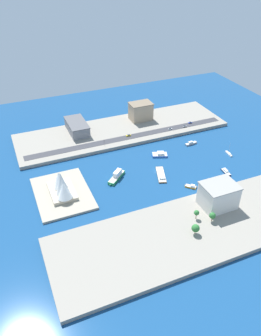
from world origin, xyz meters
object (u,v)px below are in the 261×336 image
(water_taxi_orange, at_px, (191,186))
(hatchback_blue, at_px, (190,123))
(ferry_green_doubledeck, at_px, (117,176))
(apartment_midrise_tan, at_px, (141,111))
(opera_landmark, at_px, (62,185))
(taxi_yellow_cab, at_px, (128,135))
(yacht_sleek_gray, at_px, (191,143))
(patrol_launch_navy, at_px, (226,172))
(sedan_silver, at_px, (185,126))
(warehouse_low_gray, at_px, (77,127))
(catamaran_blue, at_px, (160,154))
(barge_flat_brown, at_px, (161,175))
(traffic_light_waterfront, at_px, (104,142))
(hotel_broad_white, at_px, (218,195))
(van_white, at_px, (170,129))
(sailboat_small_white, at_px, (229,154))

(water_taxi_orange, bearing_deg, hatchback_blue, -30.85)
(ferry_green_doubledeck, xyz_separation_m, apartment_midrise_tan, (97.88, -68.56, 11.34))
(opera_landmark, bearing_deg, taxi_yellow_cab, -52.46)
(yacht_sleek_gray, height_order, opera_landmark, opera_landmark)
(patrol_launch_navy, relative_size, sedan_silver, 2.95)
(apartment_midrise_tan, bearing_deg, yacht_sleek_gray, -158.38)
(warehouse_low_gray, relative_size, sedan_silver, 8.81)
(apartment_midrise_tan, height_order, sedan_silver, apartment_midrise_tan)
(catamaran_blue, relative_size, taxi_yellow_cab, 3.39)
(patrol_launch_navy, bearing_deg, catamaran_blue, 40.44)
(barge_flat_brown, height_order, hatchback_blue, hatchback_blue)
(barge_flat_brown, height_order, traffic_light_waterfront, traffic_light_waterfront)
(yacht_sleek_gray, xyz_separation_m, water_taxi_orange, (-65.66, 40.35, -0.20))
(apartment_midrise_tan, height_order, taxi_yellow_cab, apartment_midrise_tan)
(water_taxi_orange, height_order, sedan_silver, sedan_silver)
(catamaran_blue, xyz_separation_m, hotel_broad_white, (-90.83, -5.38, 12.40))
(sedan_silver, xyz_separation_m, opera_landmark, (-64.17, 158.79, 6.24))
(van_white, bearing_deg, yacht_sleek_gray, -166.41)
(yacht_sleek_gray, xyz_separation_m, ferry_green_doubledeck, (-27.17, 96.59, 1.32))
(van_white, height_order, hatchback_blue, hatchback_blue)
(water_taxi_orange, distance_m, apartment_midrise_tan, 137.53)
(water_taxi_orange, bearing_deg, apartment_midrise_tan, -5.16)
(opera_landmark, bearing_deg, warehouse_low_gray, -22.13)
(apartment_midrise_tan, bearing_deg, taxi_yellow_cab, 138.26)
(hatchback_blue, bearing_deg, yacht_sleek_gray, 150.43)
(ferry_green_doubledeck, bearing_deg, hotel_broad_white, -139.72)
(barge_flat_brown, relative_size, traffic_light_waterfront, 4.08)
(apartment_midrise_tan, bearing_deg, traffic_light_waterfront, 124.42)
(warehouse_low_gray, bearing_deg, opera_landmark, 157.87)
(hatchback_blue, bearing_deg, ferry_green_doubledeck, 118.86)
(yacht_sleek_gray, distance_m, ferry_green_doubledeck, 100.35)
(catamaran_blue, xyz_separation_m, yacht_sleek_gray, (7.42, -41.73, -0.22))
(water_taxi_orange, distance_m, opera_landmark, 113.38)
(yacht_sleek_gray, bearing_deg, hotel_broad_white, 159.70)
(hotel_broad_white, bearing_deg, traffic_light_waterfront, 22.47)
(sailboat_small_white, relative_size, warehouse_low_gray, 0.33)
(taxi_yellow_cab, distance_m, traffic_light_waterfront, 32.51)
(taxi_yellow_cab, xyz_separation_m, hatchback_blue, (0.52, -79.26, -0.04))
(sailboat_small_white, distance_m, barge_flat_brown, 81.85)
(barge_flat_brown, bearing_deg, warehouse_low_gray, 24.75)
(patrol_launch_navy, xyz_separation_m, hatchback_blue, (96.86, -19.32, 3.32))
(water_taxi_orange, relative_size, hotel_broad_white, 0.35)
(van_white, xyz_separation_m, sedan_silver, (-1.02, -18.57, 0.05))
(barge_flat_brown, relative_size, taxi_yellow_cab, 5.16)
(yacht_sleek_gray, relative_size, barge_flat_brown, 0.57)
(van_white, xyz_separation_m, traffic_light_waterfront, (-4.12, 80.97, 3.44))
(patrol_launch_navy, distance_m, van_white, 92.65)
(water_taxi_orange, distance_m, traffic_light_waterfront, 106.59)
(traffic_light_waterfront, bearing_deg, apartment_midrise_tan, -55.58)
(taxi_yellow_cab, xyz_separation_m, traffic_light_waterfront, (-8.43, 31.21, 3.40))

